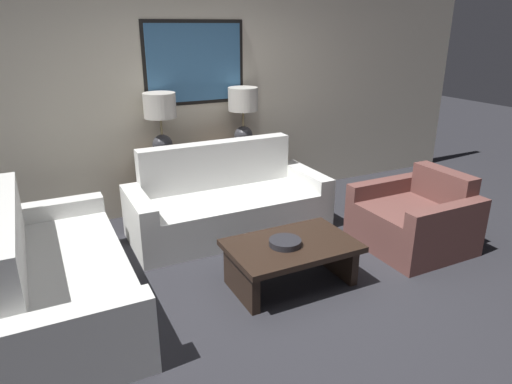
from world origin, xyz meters
TOP-DOWN VIEW (x-y plane):
  - ground_plane at (0.00, 0.00)m, footprint 20.00×20.00m
  - back_wall at (0.00, 2.32)m, footprint 7.92×0.12m
  - console_table at (0.00, 2.04)m, footprint 1.50×0.39m
  - table_lamp_left at (-0.49, 2.04)m, footprint 0.35×0.35m
  - table_lamp_right at (0.49, 2.04)m, footprint 0.35×0.35m
  - couch_by_back_wall at (0.00, 1.41)m, footprint 2.08×0.88m
  - couch_by_side at (-1.74, 0.62)m, footprint 0.88×2.08m
  - coffee_table at (0.04, 0.15)m, footprint 1.07×0.70m
  - decorative_bowl at (-0.02, 0.14)m, footprint 0.27×0.27m
  - armchair_near_back_wall at (1.52, 0.23)m, footprint 0.93×0.97m

SIDE VIEW (x-z plane):
  - ground_plane at x=0.00m, z-range 0.00..0.00m
  - armchair_near_back_wall at x=1.52m, z-range -0.10..0.64m
  - coffee_table at x=0.04m, z-range 0.09..0.48m
  - couch_by_back_wall at x=0.00m, z-range -0.16..0.75m
  - couch_by_side at x=-1.74m, z-range -0.16..0.75m
  - console_table at x=0.00m, z-range 0.00..0.73m
  - decorative_bowl at x=-0.02m, z-range 0.39..0.44m
  - table_lamp_left at x=-0.49m, z-range 0.83..1.53m
  - table_lamp_right at x=0.49m, z-range 0.83..1.53m
  - back_wall at x=0.00m, z-range 0.01..2.66m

